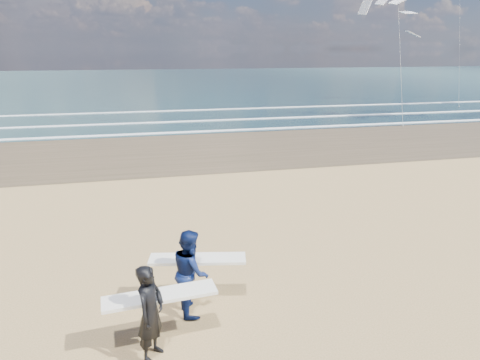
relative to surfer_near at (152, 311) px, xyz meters
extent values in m
cube|color=#4C3F28|center=(19.84, 18.07, -0.98)|extent=(220.00, 12.00, 0.01)
cube|color=#183036|center=(19.84, 72.07, -0.98)|extent=(220.00, 100.00, 0.02)
cube|color=white|center=(19.84, 22.87, -0.93)|extent=(220.00, 0.50, 0.05)
cube|color=white|center=(19.84, 27.57, -0.93)|extent=(220.00, 0.50, 0.05)
cube|color=white|center=(19.84, 34.07, -0.93)|extent=(220.00, 0.50, 0.05)
imported|color=black|center=(-0.02, -0.04, -0.01)|extent=(0.75, 0.84, 1.94)
cube|color=white|center=(0.18, 0.31, 0.11)|extent=(2.24, 0.72, 0.07)
imported|color=#0D1B4B|center=(0.89, 1.33, 0.00)|extent=(0.79, 0.99, 1.96)
cube|color=white|center=(1.09, 1.68, 0.10)|extent=(2.26, 0.94, 0.07)
cube|color=slate|center=(19.62, 21.90, -0.93)|extent=(0.12, 0.12, 0.10)
cube|color=slate|center=(31.80, 30.76, -0.93)|extent=(0.12, 0.12, 0.10)
camera|label=1|loc=(0.06, -7.13, 4.70)|focal=32.00mm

